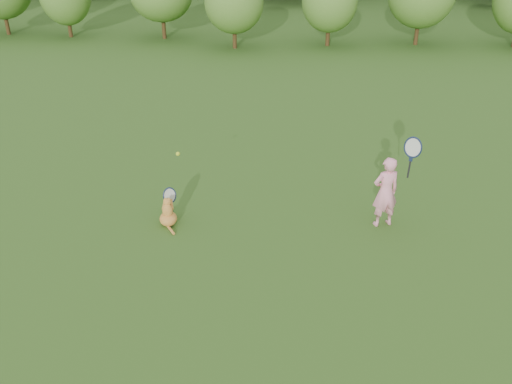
# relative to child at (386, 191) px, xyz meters

# --- Properties ---
(ground) EXTENTS (100.00, 100.00, 0.00)m
(ground) POSITION_rel_child_xyz_m (-2.21, -1.20, -0.62)
(ground) COLOR #2A5217
(ground) RESTS_ON ground
(shrub_row) EXTENTS (28.00, 3.00, 2.80)m
(shrub_row) POSITION_rel_child_xyz_m (-2.21, 11.80, 0.78)
(shrub_row) COLOR #4B7A26
(shrub_row) RESTS_ON ground
(child) EXTENTS (0.70, 0.47, 1.77)m
(child) POSITION_rel_child_xyz_m (0.00, 0.00, 0.00)
(child) COLOR pink
(child) RESTS_ON ground
(cat) EXTENTS (0.38, 0.69, 0.65)m
(cat) POSITION_rel_child_xyz_m (-3.43, -0.31, -0.37)
(cat) COLOR #BD7424
(cat) RESTS_ON ground
(tennis_ball) EXTENTS (0.07, 0.07, 0.07)m
(tennis_ball) POSITION_rel_child_xyz_m (-3.26, -0.10, 0.53)
(tennis_ball) COLOR #AAC817
(tennis_ball) RESTS_ON ground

